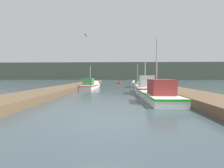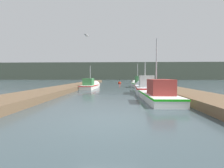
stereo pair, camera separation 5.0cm
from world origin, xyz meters
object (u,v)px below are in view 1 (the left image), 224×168
Objects in this scene: fishing_boat_1 at (145,87)px; seagull_lead at (87,35)px; fishing_boat_0 at (155,93)px; mooring_piling_0 at (92,82)px; fishing_boat_2 at (91,85)px; mooring_piling_1 at (87,83)px; fishing_boat_3 at (137,84)px; channel_buoy at (119,83)px.

fishing_boat_1 is 7.32m from seagull_lead.
mooring_piling_0 is at bearing 113.02° from fishing_boat_0.
fishing_boat_0 is 1.15× the size of fishing_boat_2.
fishing_boat_0 is 5.16× the size of mooring_piling_1.
fishing_boat_0 is at bearing -51.03° from fishing_boat_2.
fishing_boat_2 reaches higher than mooring_piling_0.
fishing_boat_0 is 17.43m from mooring_piling_0.
fishing_boat_2 is 7.05m from fishing_boat_3.
fishing_boat_0 is at bearing -92.60° from fishing_boat_3.
fishing_boat_3 is at bearing -178.99° from seagull_lead.
channel_buoy is at bearing 60.06° from mooring_piling_1.
channel_buoy is at bearing 102.57° from fishing_boat_1.
fishing_boat_2 is 4.47× the size of mooring_piling_1.
mooring_piling_1 is at bearing 120.57° from fishing_boat_0.
mooring_piling_1 is at bearing -90.63° from mooring_piling_0.
channel_buoy is at bearing -160.85° from seagull_lead.
seagull_lead is at bearing -77.39° from fishing_boat_2.
fishing_boat_2 is 7.31m from mooring_piling_0.
fishing_boat_0 is 20.33m from channel_buoy.
mooring_piling_1 is 2.14× the size of seagull_lead.
channel_buoy is (-2.53, 8.40, -0.32)m from fishing_boat_3.
fishing_boat_0 is at bearing -58.34° from mooring_piling_1.
mooring_piling_1 is 11.43m from seagull_lead.
fishing_boat_1 is 4.99× the size of mooring_piling_0.
fishing_boat_3 is 5.01× the size of mooring_piling_0.
fishing_boat_0 is at bearing 103.57° from seagull_lead.
fishing_boat_0 is 0.98× the size of fishing_boat_3.
mooring_piling_1 is at bearing -179.56° from fishing_boat_3.
fishing_boat_0 is 10.56m from fishing_boat_2.
mooring_piling_0 is 2.26× the size of seagull_lead.
fishing_boat_1 is at bearing -44.34° from mooring_piling_1.
mooring_piling_0 is 6.54m from channel_buoy.
fishing_boat_3 reaches higher than fishing_boat_1.
fishing_boat_2 is 4.23× the size of mooring_piling_0.
fishing_boat_1 reaches higher than channel_buoy.
channel_buoy is 19.73m from seagull_lead.
fishing_boat_0 is 11.05× the size of seagull_lead.
channel_buoy is (-2.22, 20.21, -0.24)m from fishing_boat_0.
fishing_boat_3 is at bearing -73.20° from channel_buoy.
seagull_lead reaches higher than mooring_piling_0.
mooring_piling_0 is (-1.12, 7.22, 0.24)m from fishing_boat_2.
fishing_boat_1 is 7.37m from fishing_boat_2.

